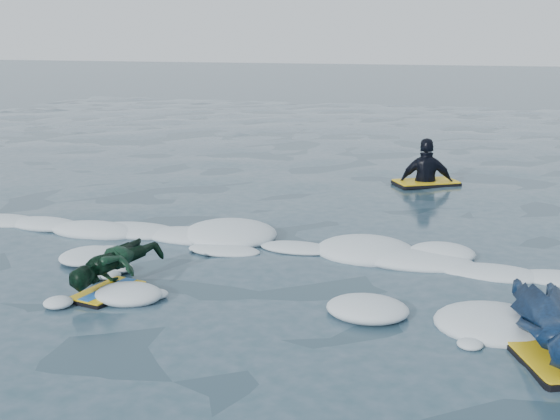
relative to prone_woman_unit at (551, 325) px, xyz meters
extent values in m
plane|color=#1B3242|center=(-2.87, 0.48, -0.22)|extent=(120.00, 120.00, 0.00)
cube|color=black|center=(0.00, -0.22, -0.19)|extent=(1.00, 1.27, 0.06)
cube|color=yellow|center=(0.00, -0.22, -0.15)|extent=(0.97, 1.24, 0.02)
imported|color=#0B254D|center=(0.00, 0.03, 0.02)|extent=(0.81, 1.73, 0.40)
cube|color=black|center=(-4.36, 0.01, -0.19)|extent=(0.57, 0.85, 0.04)
cube|color=yellow|center=(-4.36, 0.01, -0.17)|extent=(0.55, 0.84, 0.01)
cube|color=blue|center=(-4.36, 0.01, -0.16)|extent=(0.28, 0.76, 0.00)
imported|color=#0D321D|center=(-4.36, 0.21, 0.02)|extent=(0.84, 1.28, 0.45)
cube|color=black|center=(-1.73, 6.64, -0.19)|extent=(1.30, 1.13, 0.06)
cube|color=yellow|center=(-1.73, 6.64, -0.15)|extent=(1.27, 1.10, 0.02)
imported|color=black|center=(-1.73, 6.64, -0.22)|extent=(1.07, 0.62, 1.71)
camera|label=1|loc=(-0.57, -6.09, 2.44)|focal=45.00mm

